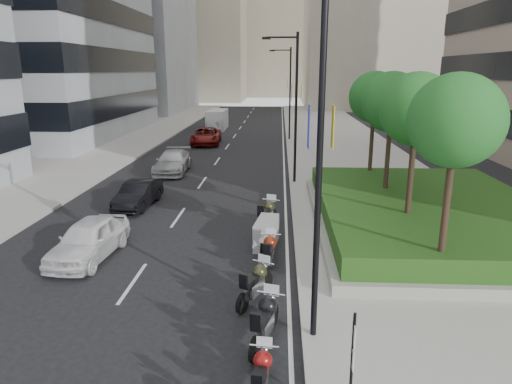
# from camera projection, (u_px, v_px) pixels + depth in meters

# --- Properties ---
(ground) EXTENTS (160.00, 160.00, 0.00)m
(ground) POSITION_uv_depth(u_px,v_px,m) (142.00, 357.00, 11.32)
(ground) COLOR black
(ground) RESTS_ON ground
(sidewalk_right) EXTENTS (10.00, 100.00, 0.15)m
(sidewalk_right) POSITION_uv_depth(u_px,v_px,m) (344.00, 150.00, 39.78)
(sidewalk_right) COLOR #9E9B93
(sidewalk_right) RESTS_ON ground
(sidewalk_left) EXTENTS (8.00, 100.00, 0.15)m
(sidewalk_left) POSITION_uv_depth(u_px,v_px,m) (108.00, 148.00, 40.84)
(sidewalk_left) COLOR #9E9B93
(sidewalk_left) RESTS_ON ground
(lane_edge) EXTENTS (0.12, 100.00, 0.01)m
(lane_edge) POSITION_uv_depth(u_px,v_px,m) (284.00, 151.00, 40.06)
(lane_edge) COLOR silver
(lane_edge) RESTS_ON ground
(lane_centre) EXTENTS (0.12, 100.00, 0.01)m
(lane_centre) POSITION_uv_depth(u_px,v_px,m) (225.00, 150.00, 40.33)
(lane_centre) COLOR silver
(lane_centre) RESTS_ON ground
(building_grey_far) EXTENTS (22.00, 26.00, 30.00)m
(building_grey_far) POSITION_uv_depth(u_px,v_px,m) (118.00, 19.00, 76.14)
(building_grey_far) COLOR gray
(building_grey_far) RESTS_ON ground
(building_cream_right) EXTENTS (28.00, 24.00, 36.00)m
(building_cream_right) POSITION_uv_depth(u_px,v_px,m) (384.00, 6.00, 82.69)
(building_cream_right) COLOR #B7AD93
(building_cream_right) RESTS_ON ground
(building_cream_left) EXTENTS (26.00, 24.00, 34.00)m
(building_cream_left) POSITION_uv_depth(u_px,v_px,m) (188.00, 24.00, 104.25)
(building_cream_left) COLOR #B7AD93
(building_cream_left) RESTS_ON ground
(building_cream_centre) EXTENTS (30.00, 24.00, 38.00)m
(building_cream_centre) POSITION_uv_depth(u_px,v_px,m) (276.00, 23.00, 122.01)
(building_cream_centre) COLOR #B7AD93
(building_cream_centre) RESTS_ON ground
(planter) EXTENTS (10.00, 14.00, 0.40)m
(planter) POSITION_uv_depth(u_px,v_px,m) (427.00, 221.00, 20.37)
(planter) COLOR gray
(planter) RESTS_ON sidewalk_right
(hedge) EXTENTS (9.40, 13.40, 0.80)m
(hedge) POSITION_uv_depth(u_px,v_px,m) (429.00, 208.00, 20.21)
(hedge) COLOR #204112
(hedge) RESTS_ON planter
(tree_0) EXTENTS (2.80, 2.80, 6.30)m
(tree_0) POSITION_uv_depth(u_px,v_px,m) (456.00, 122.00, 13.34)
(tree_0) COLOR #332319
(tree_0) RESTS_ON planter
(tree_1) EXTENTS (2.80, 2.80, 6.30)m
(tree_1) POSITION_uv_depth(u_px,v_px,m) (417.00, 110.00, 17.20)
(tree_1) COLOR #332319
(tree_1) RESTS_ON planter
(tree_2) EXTENTS (2.80, 2.80, 6.30)m
(tree_2) POSITION_uv_depth(u_px,v_px,m) (392.00, 103.00, 21.06)
(tree_2) COLOR #332319
(tree_2) RESTS_ON planter
(tree_3) EXTENTS (2.80, 2.80, 6.30)m
(tree_3) POSITION_uv_depth(u_px,v_px,m) (374.00, 97.00, 24.91)
(tree_3) COLOR #332319
(tree_3) RESTS_ON planter
(lamp_post_0) EXTENTS (2.34, 0.45, 9.00)m
(lamp_post_0) POSITION_uv_depth(u_px,v_px,m) (313.00, 150.00, 10.76)
(lamp_post_0) COLOR black
(lamp_post_0) RESTS_ON ground
(lamp_post_1) EXTENTS (2.34, 0.45, 9.00)m
(lamp_post_1) POSITION_uv_depth(u_px,v_px,m) (294.00, 101.00, 27.16)
(lamp_post_1) COLOR black
(lamp_post_1) RESTS_ON ground
(lamp_post_2) EXTENTS (2.34, 0.45, 9.00)m
(lamp_post_2) POSITION_uv_depth(u_px,v_px,m) (289.00, 89.00, 44.51)
(lamp_post_2) COLOR black
(lamp_post_2) RESTS_ON ground
(parking_sign) EXTENTS (0.06, 0.32, 2.50)m
(parking_sign) POSITION_uv_depth(u_px,v_px,m) (352.00, 362.00, 8.77)
(parking_sign) COLOR black
(parking_sign) RESTS_ON ground
(motorcycle_1) EXTENTS (0.66, 1.97, 0.98)m
(motorcycle_1) POSITION_uv_depth(u_px,v_px,m) (261.00, 376.00, 9.80)
(motorcycle_1) COLOR black
(motorcycle_1) RESTS_ON ground
(motorcycle_2) EXTENTS (0.88, 2.27, 1.15)m
(motorcycle_2) POSITION_uv_depth(u_px,v_px,m) (265.00, 320.00, 11.80)
(motorcycle_2) COLOR black
(motorcycle_2) RESTS_ON ground
(motorcycle_3) EXTENTS (1.09, 2.06, 1.10)m
(motorcycle_3) POSITION_uv_depth(u_px,v_px,m) (256.00, 283.00, 13.93)
(motorcycle_3) COLOR black
(motorcycle_3) RESTS_ON ground
(motorcycle_4) EXTENTS (0.74, 2.22, 1.10)m
(motorcycle_4) POSITION_uv_depth(u_px,v_px,m) (269.00, 252.00, 16.29)
(motorcycle_4) COLOR black
(motorcycle_4) RESTS_ON ground
(motorcycle_5) EXTENTS (1.01, 1.96, 1.13)m
(motorcycle_5) POSITION_uv_depth(u_px,v_px,m) (266.00, 233.00, 18.23)
(motorcycle_5) COLOR black
(motorcycle_5) RESTS_ON ground
(motorcycle_6) EXTENTS (1.00, 2.36, 1.21)m
(motorcycle_6) POSITION_uv_depth(u_px,v_px,m) (267.00, 215.00, 20.31)
(motorcycle_6) COLOR black
(motorcycle_6) RESTS_ON ground
(car_a) EXTENTS (2.11, 4.49, 1.49)m
(car_a) POSITION_uv_depth(u_px,v_px,m) (89.00, 239.00, 17.09)
(car_a) COLOR white
(car_a) RESTS_ON ground
(car_b) EXTENTS (1.69, 4.11, 1.32)m
(car_b) POSITION_uv_depth(u_px,v_px,m) (138.00, 194.00, 23.58)
(car_b) COLOR black
(car_b) RESTS_ON ground
(car_c) EXTENTS (2.21, 5.14, 1.47)m
(car_c) POSITION_uv_depth(u_px,v_px,m) (173.00, 162.00, 31.43)
(car_c) COLOR #AFAFB1
(car_c) RESTS_ON ground
(car_d) EXTENTS (2.93, 5.78, 1.57)m
(car_d) POSITION_uv_depth(u_px,v_px,m) (206.00, 136.00, 43.39)
(car_d) COLOR maroon
(car_d) RESTS_ON ground
(delivery_van) EXTENTS (2.08, 5.43, 2.28)m
(delivery_van) POSITION_uv_depth(u_px,v_px,m) (217.00, 120.00, 54.04)
(delivery_van) COLOR white
(delivery_van) RESTS_ON ground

